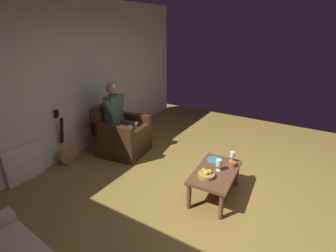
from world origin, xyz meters
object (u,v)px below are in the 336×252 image
(armchair, at_px, (122,136))
(wine_glass_far, at_px, (219,163))
(coffee_table, at_px, (215,175))
(wine_glass_near, at_px, (232,155))
(guitar, at_px, (68,151))
(decorative_dish, at_px, (214,160))
(candle_jar, at_px, (233,164))
(person_seated, at_px, (120,116))
(fruit_bowl, at_px, (206,174))

(armchair, distance_m, wine_glass_far, 2.05)
(coffee_table, xyz_separation_m, wine_glass_near, (-0.37, 0.10, 0.17))
(guitar, height_order, decorative_dish, guitar)
(guitar, relative_size, wine_glass_far, 5.79)
(armchair, relative_size, coffee_table, 1.00)
(candle_jar, bearing_deg, armchair, -93.23)
(person_seated, height_order, wine_glass_near, person_seated)
(candle_jar, bearing_deg, guitar, -75.82)
(guitar, distance_m, decorative_dish, 2.51)
(person_seated, height_order, candle_jar, person_seated)
(coffee_table, bearing_deg, decorative_dish, -154.56)
(guitar, distance_m, candle_jar, 2.78)
(person_seated, xyz_separation_m, wine_glass_near, (-0.01, 2.10, -0.21))
(person_seated, bearing_deg, wine_glass_near, 82.03)
(wine_glass_far, relative_size, decorative_dish, 0.79)
(armchair, distance_m, candle_jar, 2.15)
(coffee_table, bearing_deg, person_seated, -100.23)
(person_seated, xyz_separation_m, wine_glass_far, (0.33, 2.02, -0.20))
(guitar, xyz_separation_m, decorative_dish, (-0.68, 2.41, 0.20))
(person_seated, distance_m, coffee_table, 2.07)
(guitar, relative_size, fruit_bowl, 4.37)
(wine_glass_near, bearing_deg, decorative_dish, -60.95)
(wine_glass_near, distance_m, wine_glass_far, 0.35)
(person_seated, distance_m, wine_glass_far, 2.06)
(person_seated, relative_size, guitar, 1.38)
(person_seated, bearing_deg, fruit_bowl, 65.74)
(person_seated, relative_size, wine_glass_near, 8.88)
(coffee_table, bearing_deg, wine_glass_near, 164.34)
(person_seated, height_order, guitar, person_seated)
(fruit_bowl, bearing_deg, decorative_dish, -171.85)
(armchair, relative_size, decorative_dish, 4.40)
(wine_glass_near, relative_size, wine_glass_far, 0.90)
(guitar, relative_size, candle_jar, 9.75)
(guitar, bearing_deg, wine_glass_far, 100.34)
(armchair, bearing_deg, fruit_bowl, 65.61)
(person_seated, distance_m, candle_jar, 2.18)
(person_seated, xyz_separation_m, fruit_bowl, (0.56, 1.94, -0.27))
(wine_glass_near, height_order, fruit_bowl, wine_glass_near)
(guitar, distance_m, wine_glass_near, 2.77)
(decorative_dish, bearing_deg, guitar, -74.14)
(wine_glass_near, xyz_separation_m, candle_jar, (0.13, 0.05, -0.07))
(coffee_table, relative_size, decorative_dish, 4.42)
(fruit_bowl, height_order, candle_jar, fruit_bowl)
(guitar, distance_m, wine_glass_far, 2.61)
(person_seated, xyz_separation_m, coffee_table, (0.36, 2.00, -0.38))
(armchair, xyz_separation_m, wine_glass_far, (0.33, 2.01, 0.18))
(guitar, distance_m, fruit_bowl, 2.50)
(armchair, height_order, fruit_bowl, armchair)
(decorative_dish, height_order, candle_jar, candle_jar)
(fruit_bowl, bearing_deg, armchair, -106.13)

